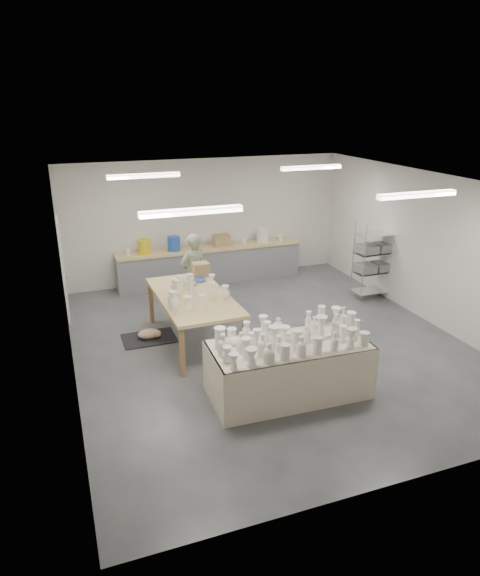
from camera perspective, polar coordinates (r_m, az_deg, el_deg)
name	(u,v)px	position (r m, az deg, el deg)	size (l,w,h in m)	color
room	(263,237)	(9.06, 2.56, 5.72)	(8.00, 8.02, 3.00)	#424449
back_counter	(210,263)	(12.78, -3.36, 2.78)	(4.60, 0.60, 1.24)	tan
wire_shelf	(374,259)	(12.04, 14.70, 3.17)	(0.88, 0.48, 1.80)	silver
drying_table	(288,367)	(7.99, 5.37, -8.68)	(2.46, 1.22, 1.23)	olive
work_table	(193,295)	(9.53, -5.22, -0.73)	(1.31, 2.53, 1.32)	tan
rug	(149,338)	(10.05, -10.06, -5.51)	(1.00, 0.70, 0.02)	black
cat	(150,334)	(10.00, -9.97, -5.01)	(0.50, 0.44, 0.18)	white
potter	(194,274)	(10.82, -5.18, 1.59)	(0.64, 0.42, 1.75)	gray
red_stool	(191,295)	(11.27, -5.45, -0.83)	(0.36, 0.36, 0.32)	#B1191B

